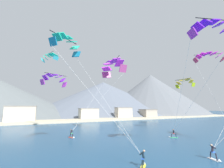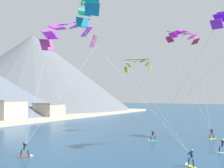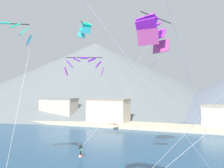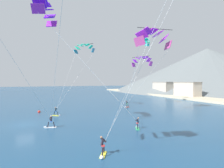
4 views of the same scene
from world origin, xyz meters
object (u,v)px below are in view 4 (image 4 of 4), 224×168
at_px(kitesurfer_near_lead, 57,113).
at_px(race_marker_buoy, 39,112).
at_px(kitesurfer_far_left, 126,105).
at_px(kitesurfer_far_right, 137,125).
at_px(parafoil_kite_near_lead, 84,48).
at_px(parafoil_kite_far_left, 153,37).
at_px(kitesurfer_near_trail, 50,124).
at_px(parafoil_kite_distant_low_drift, 142,60).
at_px(kitesurfer_mid_center, 103,150).
at_px(parafoil_kite_far_right, 46,11).
at_px(parafoil_kite_distant_high_outer, 146,41).

xyz_separation_m(kitesurfer_near_lead, race_marker_buoy, (-5.05, -3.02, -0.36)).
height_order(kitesurfer_far_left, kitesurfer_far_right, kitesurfer_far_left).
bearing_deg(kitesurfer_far_left, parafoil_kite_near_lead, -106.11).
bearing_deg(parafoil_kite_far_left, kitesurfer_near_lead, -105.13).
bearing_deg(race_marker_buoy, kitesurfer_near_trail, 5.07).
height_order(kitesurfer_near_trail, race_marker_buoy, kitesurfer_near_trail).
xyz_separation_m(kitesurfer_near_lead, kitesurfer_near_trail, (8.34, -1.83, 0.01)).
relative_size(kitesurfer_near_lead, parafoil_kite_distant_low_drift, 0.29).
height_order(kitesurfer_mid_center, kitesurfer_far_left, kitesurfer_mid_center).
bearing_deg(parafoil_kite_far_right, parafoil_kite_near_lead, 150.52).
xyz_separation_m(kitesurfer_near_lead, parafoil_kite_near_lead, (-7.03, 7.03, 14.03)).
distance_m(kitesurfer_near_lead, kitesurfer_far_left, 17.55).
distance_m(parafoil_kite_far_left, parafoil_kite_far_right, 21.08).
xyz_separation_m(parafoil_kite_near_lead, parafoil_kite_far_left, (11.97, 11.24, 0.95)).
distance_m(kitesurfer_far_left, parafoil_kite_distant_high_outer, 20.43).
relative_size(kitesurfer_far_left, race_marker_buoy, 1.70).
bearing_deg(kitesurfer_far_right, parafoil_kite_near_lead, -173.75).
bearing_deg(parafoil_kite_far_right, race_marker_buoy, -177.20).
height_order(kitesurfer_near_lead, parafoil_kite_far_left, parafoil_kite_far_left).
relative_size(kitesurfer_mid_center, parafoil_kite_distant_low_drift, 0.29).
xyz_separation_m(kitesurfer_near_trail, parafoil_kite_far_left, (-3.40, 20.10, 14.96)).
bearing_deg(parafoil_kite_near_lead, parafoil_kite_far_right, -29.48).
bearing_deg(kitesurfer_far_right, race_marker_buoy, -146.52).
height_order(kitesurfer_near_trail, parafoil_kite_far_right, parafoil_kite_far_right).
xyz_separation_m(kitesurfer_far_left, kitesurfer_far_right, (17.69, -7.77, -0.04)).
bearing_deg(parafoil_kite_far_left, parafoil_kite_near_lead, -136.81).
bearing_deg(parafoil_kite_far_right, parafoil_kite_distant_low_drift, 123.22).
height_order(kitesurfer_near_trail, kitesurfer_far_right, kitesurfer_near_trail).
bearing_deg(kitesurfer_near_trail, race_marker_buoy, -174.93).
distance_m(kitesurfer_near_trail, parafoil_kite_distant_high_outer, 37.15).
xyz_separation_m(kitesurfer_far_left, parafoil_kite_near_lead, (-2.90, -10.03, 14.06)).
relative_size(kitesurfer_far_left, kitesurfer_far_right, 1.01).
xyz_separation_m(kitesurfer_near_lead, kitesurfer_far_left, (-4.13, 17.06, -0.03)).
xyz_separation_m(parafoil_kite_far_right, parafoil_kite_distant_low_drift, (-17.07, 26.07, -3.35)).
height_order(kitesurfer_mid_center, parafoil_kite_near_lead, parafoil_kite_near_lead).
bearing_deg(parafoil_kite_distant_high_outer, parafoil_kite_far_right, -57.17).
xyz_separation_m(parafoil_kite_near_lead, race_marker_buoy, (1.98, -10.05, -14.39)).
height_order(parafoil_kite_far_left, race_marker_buoy, parafoil_kite_far_left).
distance_m(parafoil_kite_far_right, parafoil_kite_distant_high_outer, 33.75).
xyz_separation_m(kitesurfer_mid_center, kitesurfer_far_right, (-6.47, 7.52, -0.08)).
height_order(kitesurfer_far_left, race_marker_buoy, kitesurfer_far_left).
height_order(kitesurfer_near_lead, kitesurfer_mid_center, kitesurfer_mid_center).
relative_size(kitesurfer_far_left, parafoil_kite_distant_high_outer, 0.38).
bearing_deg(kitesurfer_near_trail, parafoil_kite_far_right, -22.54).
bearing_deg(kitesurfer_near_lead, race_marker_buoy, -149.10).
bearing_deg(kitesurfer_near_lead, parafoil_kite_distant_low_drift, 107.69).
bearing_deg(kitesurfer_near_trail, parafoil_kite_near_lead, 150.03).
xyz_separation_m(kitesurfer_near_lead, parafoil_kite_distant_high_outer, (-8.75, 25.96, 17.77)).
distance_m(kitesurfer_near_trail, parafoil_kite_far_right, 15.26).
bearing_deg(kitesurfer_far_left, kitesurfer_near_lead, -76.38).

